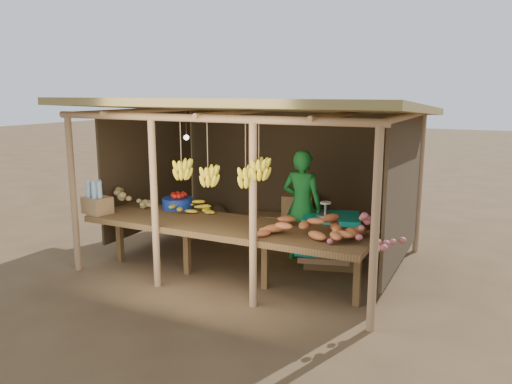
% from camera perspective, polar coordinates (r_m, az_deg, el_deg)
% --- Properties ---
extents(ground, '(60.00, 60.00, 0.00)m').
position_cam_1_polar(ground, '(7.63, 0.00, -7.75)').
color(ground, brown).
rests_on(ground, ground).
extents(stall_structure, '(4.70, 3.50, 2.43)m').
position_cam_1_polar(stall_structure, '(7.26, 0.29, 6.78)').
color(stall_structure, tan).
rests_on(stall_structure, ground).
extents(counter, '(3.90, 1.05, 0.80)m').
position_cam_1_polar(counter, '(6.61, -3.65, -4.11)').
color(counter, brown).
rests_on(counter, ground).
extents(potato_heap, '(1.08, 0.84, 0.36)m').
position_cam_1_polar(potato_heap, '(7.71, -15.64, -0.42)').
color(potato_heap, tan).
rests_on(potato_heap, counter).
extents(sweet_potato_heap, '(1.14, 0.69, 0.36)m').
position_cam_1_polar(sweet_potato_heap, '(6.02, 6.72, -3.32)').
color(sweet_potato_heap, '#BD6130').
rests_on(sweet_potato_heap, counter).
extents(onion_heap, '(0.85, 0.59, 0.36)m').
position_cam_1_polar(onion_heap, '(5.77, 12.45, -4.20)').
color(onion_heap, '#AD5456').
rests_on(onion_heap, counter).
extents(banana_pile, '(0.61, 0.42, 0.35)m').
position_cam_1_polar(banana_pile, '(7.20, -7.54, -0.98)').
color(banana_pile, yellow).
rests_on(banana_pile, counter).
extents(tomato_basin, '(0.45, 0.45, 0.24)m').
position_cam_1_polar(tomato_basin, '(7.49, -8.94, -1.12)').
color(tomato_basin, navy).
rests_on(tomato_basin, counter).
extents(bottle_box, '(0.43, 0.37, 0.47)m').
position_cam_1_polar(bottle_box, '(7.43, -17.71, -0.97)').
color(bottle_box, olive).
rests_on(bottle_box, counter).
extents(vendor, '(0.61, 0.40, 1.68)m').
position_cam_1_polar(vendor, '(7.46, 5.27, -1.56)').
color(vendor, '#197329').
rests_on(vendor, ground).
extents(tarp_crate, '(0.98, 0.90, 0.97)m').
position_cam_1_polar(tarp_crate, '(7.40, 8.52, -5.26)').
color(tarp_crate, brown).
rests_on(tarp_crate, ground).
extents(carton_stack, '(1.15, 0.55, 0.80)m').
position_cam_1_polar(carton_stack, '(8.52, 3.55, -3.25)').
color(carton_stack, olive).
rests_on(carton_stack, ground).
extents(burlap_sacks, '(0.79, 0.41, 0.56)m').
position_cam_1_polar(burlap_sacks, '(9.29, -5.31, -2.74)').
color(burlap_sacks, '#42321E').
rests_on(burlap_sacks, ground).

